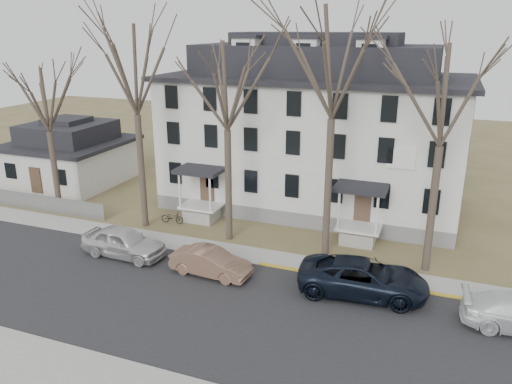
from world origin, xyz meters
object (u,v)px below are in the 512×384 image
at_px(tree_far_left, 134,63).
at_px(car_tan, 211,263).
at_px(car_silver, 124,243).
at_px(car_navy, 363,278).
at_px(bicycle_left, 172,218).
at_px(tree_center, 334,54).
at_px(tree_mid_right, 447,88).
at_px(boarding_house, 313,131).
at_px(small_house, 71,156).
at_px(tree_bungalow, 45,96).
at_px(tree_mid_left, 227,80).

xyz_separation_m(tree_far_left, car_tan, (7.01, -4.71, -9.64)).
bearing_deg(car_silver, car_navy, -85.93).
distance_m(car_silver, bicycle_left, 5.31).
height_order(tree_center, tree_mid_right, tree_center).
xyz_separation_m(boarding_house, small_house, (-20.00, -1.96, -3.13)).
distance_m(car_silver, car_tan, 5.58).
distance_m(tree_bungalow, bicycle_left, 11.51).
height_order(boarding_house, small_house, boarding_house).
bearing_deg(car_navy, tree_far_left, 70.24).
distance_m(tree_center, tree_mid_right, 5.70).
bearing_deg(tree_center, car_tan, -136.68).
height_order(boarding_house, car_tan, boarding_house).
bearing_deg(boarding_house, car_navy, -64.44).
distance_m(tree_mid_left, bicycle_left, 10.28).
bearing_deg(tree_mid_right, bicycle_left, 176.76).
relative_size(tree_center, bicycle_left, 9.45).
bearing_deg(tree_mid_left, tree_bungalow, 180.00).
bearing_deg(tree_mid_right, tree_bungalow, 180.00).
height_order(tree_far_left, tree_bungalow, tree_far_left).
relative_size(tree_center, car_tan, 3.42).
bearing_deg(tree_center, tree_bungalow, 180.00).
bearing_deg(car_silver, small_house, 51.47).
height_order(small_house, tree_far_left, tree_far_left).
distance_m(tree_far_left, tree_center, 12.02).
bearing_deg(car_tan, tree_mid_left, 15.98).
distance_m(car_silver, car_navy, 13.32).
height_order(tree_mid_left, tree_bungalow, tree_mid_left).
distance_m(tree_mid_left, car_navy, 12.96).
distance_m(boarding_house, car_silver, 15.33).
relative_size(tree_far_left, tree_mid_left, 1.08).
height_order(tree_far_left, car_navy, tree_far_left).
bearing_deg(bicycle_left, tree_center, -100.11).
bearing_deg(boarding_house, tree_mid_right, -43.81).
bearing_deg(car_navy, tree_center, 30.36).
bearing_deg(tree_bungalow, car_tan, -18.59).
relative_size(tree_mid_left, car_silver, 2.60).
bearing_deg(tree_mid_right, boarding_house, 136.19).
xyz_separation_m(tree_mid_right, car_navy, (-2.75, -3.87, -8.74)).
bearing_deg(tree_mid_right, car_tan, -155.83).
distance_m(tree_center, tree_bungalow, 19.23).
distance_m(small_house, tree_mid_left, 19.53).
distance_m(boarding_house, tree_mid_right, 12.51).
relative_size(tree_far_left, bicycle_left, 8.82).
bearing_deg(car_navy, tree_bungalow, 74.86).
xyz_separation_m(tree_mid_left, bicycle_left, (-4.51, 0.91, -9.19)).
xyz_separation_m(tree_far_left, tree_center, (12.00, 0.00, 0.74)).
relative_size(tree_mid_left, bicycle_left, 8.19).
height_order(car_tan, car_navy, car_navy).
distance_m(boarding_house, car_tan, 13.83).
distance_m(tree_far_left, car_navy, 17.96).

